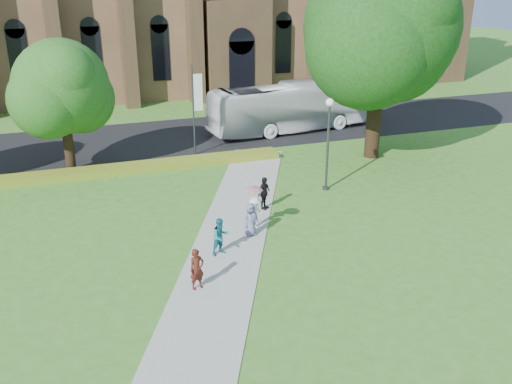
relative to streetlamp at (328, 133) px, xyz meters
name	(u,v)px	position (x,y,z in m)	size (l,w,h in m)	color
ground	(233,263)	(-7.50, -6.50, -3.30)	(160.00, 160.00, 0.00)	#3D7122
road	(153,138)	(-7.50, 13.50, -3.29)	(160.00, 10.00, 0.02)	black
footpath	(226,252)	(-7.50, -5.50, -3.28)	(3.20, 30.00, 0.04)	#B2B2A8
flower_hedge	(140,167)	(-9.50, 6.70, -3.07)	(18.00, 1.40, 0.45)	gold
streetlamp	(328,133)	(0.00, 0.00, 0.00)	(0.44, 0.44, 5.24)	#38383D
large_tree	(381,27)	(5.50, 4.50, 5.07)	(9.60, 9.60, 13.20)	#332114
street_tree_1	(61,87)	(-13.50, 8.00, 1.93)	(5.60, 5.60, 8.05)	#332114
banner_pole_0	(195,105)	(-5.39, 8.70, 0.09)	(0.70, 0.10, 6.00)	#38383D
tour_coach	(292,107)	(2.96, 12.22, -1.45)	(3.06, 13.09, 3.65)	white
pedestrian_0	(197,269)	(-9.44, -8.09, -2.41)	(0.61, 0.40, 1.68)	#4C1A11
pedestrian_1	(221,236)	(-7.79, -5.63, -2.41)	(0.82, 0.64, 1.69)	#196D7D
pedestrian_2	(255,213)	(-5.51, -3.59, -2.46)	(1.03, 0.59, 1.59)	silver
pedestrian_3	(264,193)	(-4.29, -1.52, -2.39)	(1.02, 0.42, 1.74)	black
pedestrian_4	(251,220)	(-5.94, -4.26, -2.47)	(0.77, 0.50, 1.58)	slate
parasol	(254,195)	(-5.76, -4.16, -1.32)	(0.82, 0.82, 0.72)	pink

